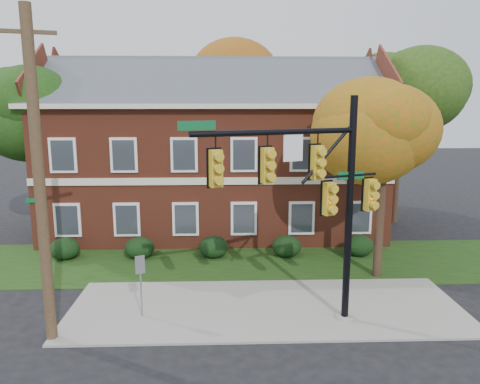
{
  "coord_description": "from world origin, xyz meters",
  "views": [
    {
      "loc": [
        -1.49,
        -14.67,
        7.29
      ],
      "look_at": [
        -0.87,
        3.0,
        3.9
      ],
      "focal_mm": 35.0,
      "sensor_mm": 36.0,
      "label": 1
    }
  ],
  "objects_px": {
    "hedge_right": "(287,246)",
    "hedge_center": "(213,247)",
    "sign_post": "(141,276)",
    "tree_left_rear": "(30,114)",
    "apartment_building": "(215,144)",
    "hedge_far_left": "(65,249)",
    "tree_far_rear": "(235,80)",
    "tree_near_right": "(392,118)",
    "traffic_signal": "(315,189)",
    "hedge_left": "(140,248)",
    "utility_pole": "(39,180)",
    "hedge_far_right": "(359,246)",
    "tree_right_rear": "(409,88)"
  },
  "relations": [
    {
      "from": "tree_near_right",
      "to": "utility_pole",
      "type": "distance_m",
      "value": 13.15
    },
    {
      "from": "tree_far_rear",
      "to": "apartment_building",
      "type": "bearing_deg",
      "value": -99.71
    },
    {
      "from": "apartment_building",
      "to": "traffic_signal",
      "type": "relative_size",
      "value": 2.5
    },
    {
      "from": "tree_near_right",
      "to": "tree_right_rear",
      "type": "bearing_deg",
      "value": 65.42
    },
    {
      "from": "tree_far_rear",
      "to": "sign_post",
      "type": "xyz_separation_m",
      "value": [
        -3.67,
        -19.36,
        -7.33
      ]
    },
    {
      "from": "hedge_left",
      "to": "apartment_building",
      "type": "bearing_deg",
      "value": 56.33
    },
    {
      "from": "hedge_left",
      "to": "traffic_signal",
      "type": "xyz_separation_m",
      "value": [
        6.83,
        -7.2,
        4.14
      ]
    },
    {
      "from": "tree_far_rear",
      "to": "traffic_signal",
      "type": "height_order",
      "value": "tree_far_rear"
    },
    {
      "from": "tree_left_rear",
      "to": "tree_right_rear",
      "type": "xyz_separation_m",
      "value": [
        21.05,
        1.97,
        1.44
      ]
    },
    {
      "from": "apartment_building",
      "to": "traffic_signal",
      "type": "bearing_deg",
      "value": -75.03
    },
    {
      "from": "apartment_building",
      "to": "hedge_left",
      "type": "relative_size",
      "value": 13.43
    },
    {
      "from": "apartment_building",
      "to": "sign_post",
      "type": "bearing_deg",
      "value": -101.44
    },
    {
      "from": "tree_near_right",
      "to": "tree_left_rear",
      "type": "xyz_separation_m",
      "value": [
        -16.95,
        6.97,
        0.01
      ]
    },
    {
      "from": "hedge_far_left",
      "to": "tree_right_rear",
      "type": "bearing_deg",
      "value": 18.45
    },
    {
      "from": "apartment_building",
      "to": "sign_post",
      "type": "relative_size",
      "value": 8.43
    },
    {
      "from": "hedge_left",
      "to": "hedge_right",
      "type": "bearing_deg",
      "value": 0.0
    },
    {
      "from": "hedge_left",
      "to": "tree_near_right",
      "type": "height_order",
      "value": "tree_near_right"
    },
    {
      "from": "tree_left_rear",
      "to": "sign_post",
      "type": "height_order",
      "value": "tree_left_rear"
    },
    {
      "from": "apartment_building",
      "to": "hedge_far_left",
      "type": "height_order",
      "value": "apartment_building"
    },
    {
      "from": "sign_post",
      "to": "tree_right_rear",
      "type": "bearing_deg",
      "value": 19.62
    },
    {
      "from": "hedge_left",
      "to": "hedge_right",
      "type": "relative_size",
      "value": 1.0
    },
    {
      "from": "hedge_right",
      "to": "tree_far_rear",
      "type": "xyz_separation_m",
      "value": [
        -2.16,
        13.09,
        8.32
      ]
    },
    {
      "from": "tree_near_right",
      "to": "traffic_signal",
      "type": "bearing_deg",
      "value": -131.75
    },
    {
      "from": "apartment_building",
      "to": "hedge_left",
      "type": "height_order",
      "value": "apartment_building"
    },
    {
      "from": "hedge_far_right",
      "to": "tree_near_right",
      "type": "relative_size",
      "value": 0.16
    },
    {
      "from": "hedge_right",
      "to": "tree_right_rear",
      "type": "xyz_separation_m",
      "value": [
        7.81,
        6.11,
        7.6
      ]
    },
    {
      "from": "hedge_far_left",
      "to": "tree_left_rear",
      "type": "distance_m",
      "value": 7.9
    },
    {
      "from": "hedge_center",
      "to": "hedge_right",
      "type": "bearing_deg",
      "value": 0.0
    },
    {
      "from": "sign_post",
      "to": "tree_left_rear",
      "type": "bearing_deg",
      "value": 102.83
    },
    {
      "from": "hedge_left",
      "to": "traffic_signal",
      "type": "relative_size",
      "value": 0.19
    },
    {
      "from": "hedge_left",
      "to": "hedge_far_right",
      "type": "distance_m",
      "value": 10.5
    },
    {
      "from": "hedge_center",
      "to": "hedge_right",
      "type": "height_order",
      "value": "same"
    },
    {
      "from": "utility_pole",
      "to": "sign_post",
      "type": "height_order",
      "value": "utility_pole"
    },
    {
      "from": "apartment_building",
      "to": "tree_far_rear",
      "type": "xyz_separation_m",
      "value": [
        1.34,
        7.84,
        3.86
      ]
    },
    {
      "from": "tree_near_right",
      "to": "sign_post",
      "type": "bearing_deg",
      "value": -160.24
    },
    {
      "from": "tree_left_rear",
      "to": "hedge_right",
      "type": "bearing_deg",
      "value": -17.37
    },
    {
      "from": "hedge_far_left",
      "to": "tree_right_rear",
      "type": "height_order",
      "value": "tree_right_rear"
    },
    {
      "from": "tree_far_rear",
      "to": "utility_pole",
      "type": "distance_m",
      "value": 22.03
    },
    {
      "from": "hedge_left",
      "to": "hedge_far_right",
      "type": "height_order",
      "value": "same"
    },
    {
      "from": "tree_left_rear",
      "to": "tree_far_rear",
      "type": "bearing_deg",
      "value": 38.97
    },
    {
      "from": "hedge_right",
      "to": "hedge_center",
      "type": "bearing_deg",
      "value": 180.0
    },
    {
      "from": "utility_pole",
      "to": "hedge_far_right",
      "type": "bearing_deg",
      "value": 17.61
    },
    {
      "from": "hedge_left",
      "to": "hedge_right",
      "type": "xyz_separation_m",
      "value": [
        7.0,
        0.0,
        0.0
      ]
    },
    {
      "from": "hedge_right",
      "to": "tree_near_right",
      "type": "xyz_separation_m",
      "value": [
        3.72,
        -2.83,
        6.14
      ]
    },
    {
      "from": "utility_pole",
      "to": "tree_left_rear",
      "type": "bearing_deg",
      "value": 96.94
    },
    {
      "from": "hedge_right",
      "to": "tree_right_rear",
      "type": "relative_size",
      "value": 0.13
    },
    {
      "from": "traffic_signal",
      "to": "hedge_far_left",
      "type": "bearing_deg",
      "value": 123.7
    },
    {
      "from": "hedge_left",
      "to": "tree_left_rear",
      "type": "xyz_separation_m",
      "value": [
        -6.23,
        4.14,
        6.16
      ]
    },
    {
      "from": "hedge_center",
      "to": "hedge_right",
      "type": "xyz_separation_m",
      "value": [
        3.5,
        0.0,
        0.0
      ]
    },
    {
      "from": "hedge_center",
      "to": "utility_pole",
      "type": "relative_size",
      "value": 0.14
    }
  ]
}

